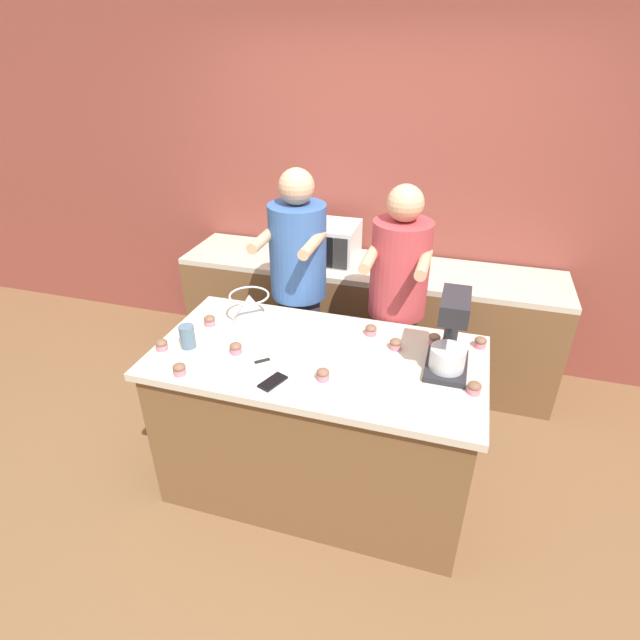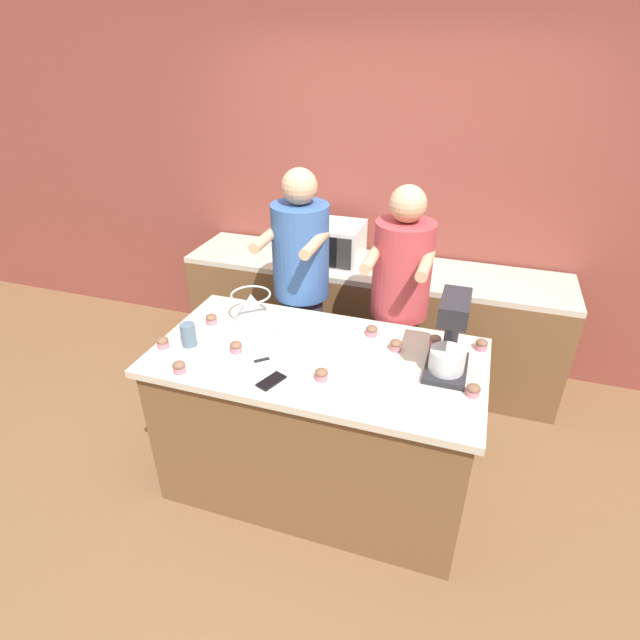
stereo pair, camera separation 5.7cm
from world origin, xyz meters
The scene contains 24 objects.
ground_plane centered at (0.00, 0.00, 0.00)m, with size 16.00×16.00×0.00m, color brown.
back_wall centered at (0.00, 1.63, 1.35)m, with size 10.00×0.06×2.70m.
island_counter centered at (0.00, 0.00, 0.46)m, with size 1.71×0.88×0.92m.
back_counter centered at (0.00, 1.28, 0.44)m, with size 2.80×0.60×0.89m.
person_left centered at (-0.31, 0.62, 0.90)m, with size 0.36×0.51×1.71m.
person_right centered at (0.31, 0.62, 0.87)m, with size 0.35×0.51×1.66m.
stand_mixer centered at (0.64, 0.06, 1.10)m, with size 0.20×0.30×0.41m.
mixing_bowl centered at (-0.47, 0.22, 1.01)m, with size 0.23×0.23×0.17m.
baking_tray centered at (-0.06, 0.24, 0.93)m, with size 0.39×0.28×0.04m.
microwave_oven centered at (-0.35, 1.28, 1.03)m, with size 0.50×0.38×0.28m.
cell_phone centered at (-0.13, -0.29, 0.92)m, with size 0.12×0.16×0.01m.
drinking_glass centered at (-0.67, -0.13, 0.98)m, with size 0.08×0.08×0.13m.
knife centered at (-0.21, -0.11, 0.92)m, with size 0.18×0.16×0.01m.
cupcake_0 centered at (0.80, 0.31, 0.95)m, with size 0.06×0.06×0.06m.
cupcake_1 centered at (0.78, -0.10, 0.95)m, with size 0.06×0.06×0.06m.
cupcake_2 centered at (-0.67, 0.11, 0.95)m, with size 0.06×0.06×0.06m.
cupcake_3 centered at (0.64, 0.27, 0.95)m, with size 0.06×0.06×0.06m.
cupcake_4 centered at (0.38, 0.17, 0.95)m, with size 0.06×0.06×0.06m.
cupcake_5 centered at (0.09, -0.20, 0.95)m, with size 0.06×0.06×0.06m.
cupcake_6 centered at (-0.41, -0.11, 0.95)m, with size 0.06×0.06×0.06m.
cupcake_7 centered at (0.57, 0.28, 0.95)m, with size 0.06×0.06×0.06m.
cupcake_8 centered at (-0.79, -0.19, 0.95)m, with size 0.06×0.06×0.06m.
cupcake_9 centered at (0.22, 0.27, 0.95)m, with size 0.06×0.06×0.06m.
cupcake_10 centered at (-0.59, -0.36, 0.95)m, with size 0.06×0.06×0.06m.
Camera 2 is at (0.69, -2.04, 2.34)m, focal length 28.00 mm.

